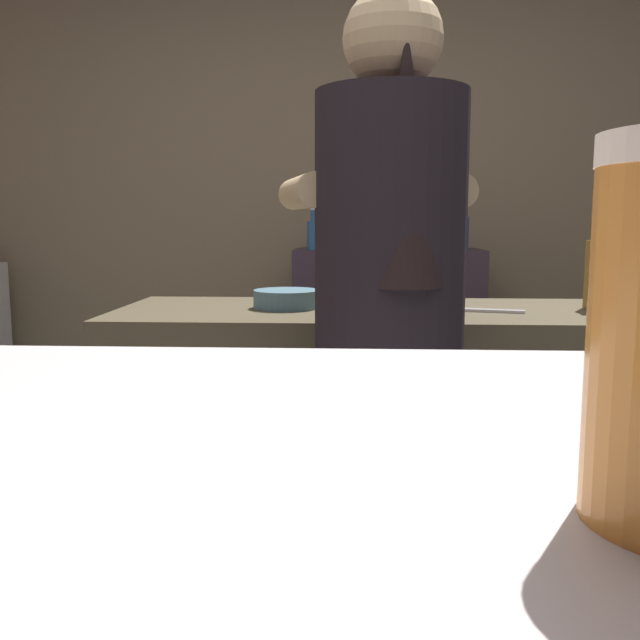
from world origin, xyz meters
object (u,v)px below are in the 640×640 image
Objects in this scene: bartender at (390,314)px; knife_block at (607,274)px; chefs_knife at (482,310)px; bottle_vinegar at (314,234)px; bottle_olive_oil at (463,231)px; bottle_soy at (321,232)px; bottle_hot_sauce at (414,227)px; mixing_bowl at (287,299)px.

bartender is 6.11× the size of knife_block.
bottle_vinegar reaches higher than chefs_knife.
chefs_knife is 1.22m from bottle_olive_oil.
bottle_vinegar is at bearing 128.22° from chefs_knife.
bottle_hot_sauce reaches higher than bottle_soy.
mixing_bowl reaches higher than chefs_knife.
bottle_vinegar is (-0.91, 1.12, 0.09)m from knife_block.
bottle_olive_oil reaches higher than knife_block.
mixing_bowl is 0.91× the size of bottle_olive_oil.
bottle_soy is 0.76× the size of bottle_hot_sauce.
chefs_knife is at bearing -48.37° from bartender.
mixing_bowl is at bearing 17.39° from bartender.
knife_block is at bearing 0.35° from mixing_bowl.
knife_block is at bearing -70.62° from bottle_hot_sauce.
bottle_hot_sauce is at bearing 18.42° from bottle_vinegar.
mixing_bowl is 1.23m from bottle_soy.
mixing_bowl is 0.82× the size of chefs_knife.
bottle_hot_sauce reaches higher than bottle_olive_oil.
bottle_soy is (-0.89, 1.21, 0.10)m from knife_block.
bottle_olive_oil is at bearing 102.21° from knife_block.
knife_block is 1.36m from bottle_hot_sauce.
bottle_vinegar is at bearing 129.11° from knife_block.
bartender reaches higher than bottle_hot_sauce.
bottle_soy is at bearing 173.09° from bottle_olive_oil.
chefs_knife is 1.11× the size of bottle_olive_oil.
bottle_olive_oil is (0.64, -0.08, 0.01)m from bottle_soy.
bartender is 8.50× the size of bottle_soy.
knife_block is 1.41× the size of mixing_bowl.
bottle_hot_sauce reaches higher than knife_block.
bottle_hot_sauce is at bearing -20.26° from bartender.
knife_block reaches higher than mixing_bowl.
bottle_soy is 0.92× the size of bottle_olive_oil.
knife_block is 1.15× the size of chefs_knife.
chefs_knife is 1.36m from bottle_hot_sauce.
bartender is 7.80× the size of bottle_olive_oil.
knife_block is at bearing -67.89° from bartender.
bartender reaches higher than chefs_knife.
bottle_soy reaches higher than bottle_vinegar.
bottle_olive_oil is (0.20, -0.14, -0.02)m from bottle_hot_sauce.
knife_block is at bearing -50.89° from bottle_vinegar.
bottle_hot_sauce is (0.47, 1.28, 0.20)m from mixing_bowl.
bottle_olive_oil is (0.68, 1.14, 0.18)m from mixing_bowl.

